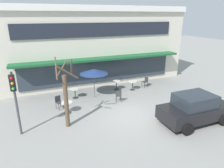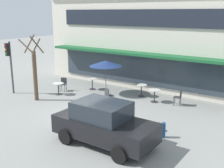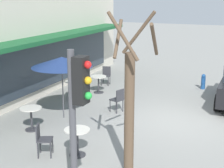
% 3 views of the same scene
% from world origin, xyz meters
% --- Properties ---
extents(ground_plane, '(80.00, 80.00, 0.00)m').
position_xyz_m(ground_plane, '(0.00, 0.00, 0.00)').
color(ground_plane, gray).
extents(cafe_table_near_wall, '(0.70, 0.70, 0.76)m').
position_xyz_m(cafe_table_near_wall, '(2.08, 4.02, 0.52)').
color(cafe_table_near_wall, '#333338').
rests_on(cafe_table_near_wall, ground).
extents(cafe_table_streetside, '(0.70, 0.70, 0.76)m').
position_xyz_m(cafe_table_streetside, '(-2.72, 4.11, 0.52)').
color(cafe_table_streetside, '#333338').
rests_on(cafe_table_streetside, ground).
extents(cafe_table_by_tree, '(0.70, 0.70, 0.76)m').
position_xyz_m(cafe_table_by_tree, '(-3.71, 1.87, 0.52)').
color(cafe_table_by_tree, '#333338').
rests_on(cafe_table_by_tree, ground).
extents(cafe_table_mid_patio, '(0.70, 0.70, 0.76)m').
position_xyz_m(cafe_table_mid_patio, '(0.87, 4.60, 0.52)').
color(cafe_table_mid_patio, '#333338').
rests_on(cafe_table_mid_patio, ground).
extents(patio_umbrella_green_folded, '(2.10, 2.10, 2.20)m').
position_xyz_m(patio_umbrella_green_folded, '(-1.31, 3.77, 2.02)').
color(patio_umbrella_green_folded, '#4C4C51').
rests_on(patio_umbrella_green_folded, ground).
extents(cafe_chair_0, '(0.51, 0.51, 0.89)m').
position_xyz_m(cafe_chair_0, '(0.01, 2.23, 0.53)').
color(cafe_chair_0, '#333338').
rests_on(cafe_chair_0, ground).
extents(cafe_chair_1, '(0.47, 0.47, 0.89)m').
position_xyz_m(cafe_chair_1, '(3.48, 4.30, 0.53)').
color(cafe_chair_1, '#333338').
rests_on(cafe_chair_1, ground).
extents(cafe_chair_2, '(0.53, 0.53, 0.89)m').
position_xyz_m(cafe_chair_2, '(-4.11, 2.73, 0.53)').
color(cafe_chair_2, '#333338').
rests_on(cafe_chair_2, ground).
extents(street_tree, '(1.13, 1.10, 3.92)m').
position_xyz_m(street_tree, '(-3.97, 0.27, 1.78)').
color(street_tree, brown).
rests_on(street_tree, ground).
extents(traffic_light_pole, '(0.26, 0.44, 3.40)m').
position_xyz_m(traffic_light_pole, '(-6.40, 0.31, 2.30)').
color(traffic_light_pole, '#47474C').
rests_on(traffic_light_pole, ground).
extents(fire_hydrant, '(0.36, 0.20, 0.71)m').
position_xyz_m(fire_hydrant, '(4.59, -0.15, 0.35)').
color(fire_hydrant, '#1E4C8C').
rests_on(fire_hydrant, ground).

